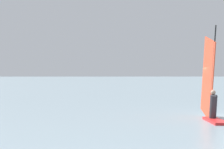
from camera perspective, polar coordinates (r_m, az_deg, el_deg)
The scene contains 1 object.
windsurfer at distance 16.93m, azimuth 16.00°, elevation -2.98°, with size 1.03×3.80×4.47m.
Camera 1 is at (-8.49, -15.87, 2.08)m, focal length 55.30 mm.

